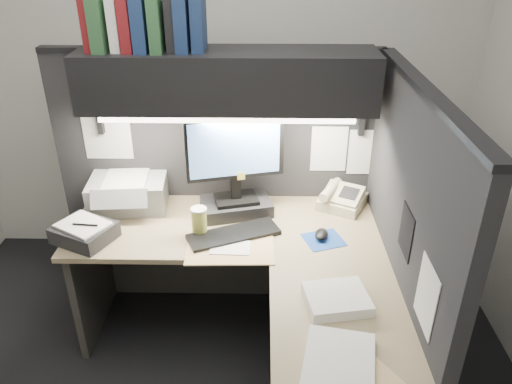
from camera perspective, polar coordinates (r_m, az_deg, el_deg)
wall_back at (r=3.44m, az=-4.47°, el=13.57°), size 3.50×0.04×2.70m
partition_back at (r=3.10m, az=-4.45°, el=0.99°), size 1.90×0.06×1.60m
partition_right at (r=2.53m, az=16.13°, el=-6.96°), size 0.06×1.50×1.60m
desk at (r=2.53m, az=3.29°, el=-16.13°), size 1.70×1.53×0.73m
overhead_shelf at (r=2.67m, az=-3.27°, el=12.70°), size 1.55×0.34×0.30m
task_light_tube at (r=2.58m, az=-3.38°, el=8.24°), size 1.32×0.04×0.04m
monitor at (r=2.81m, az=-2.35°, el=1.80°), size 0.54×0.33×0.59m
keyboard at (r=2.69m, az=-2.57°, el=-4.87°), size 0.52×0.35×0.02m
mousepad at (r=2.69m, az=7.73°, el=-5.43°), size 0.24×0.23×0.00m
mouse at (r=2.69m, az=7.50°, el=-4.80°), size 0.09×0.12×0.04m
telephone at (r=3.00m, az=9.82°, el=-0.77°), size 0.33×0.33×0.10m
coffee_cup at (r=2.69m, az=-6.50°, el=-3.46°), size 0.10×0.10×0.15m
printer at (r=3.06m, az=-14.26°, el=0.21°), size 0.47×0.41×0.18m
notebook_stack at (r=2.80m, az=-19.01°, el=-4.40°), size 0.36×0.34×0.09m
open_folder at (r=2.60m, az=-2.95°, el=-6.46°), size 0.46×0.31×0.01m
paper_stack_a at (r=2.27m, az=9.21°, el=-11.97°), size 0.30×0.27×0.05m
paper_stack_b at (r=2.02m, az=9.46°, el=-18.66°), size 0.32×0.37×0.03m
manila_stack at (r=2.00m, az=12.22°, el=-19.84°), size 0.30×0.32×0.01m
binder_row at (r=2.67m, az=-12.63°, el=18.57°), size 0.59×0.25×0.30m
pinned_papers at (r=2.64m, az=3.15°, el=2.20°), size 1.76×1.31×0.51m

